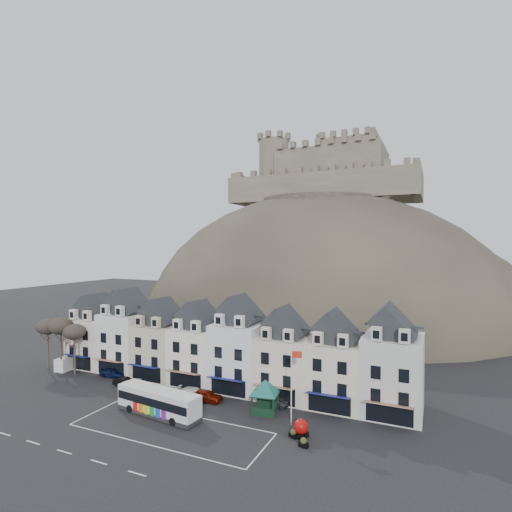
{
  "coord_description": "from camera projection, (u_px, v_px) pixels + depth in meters",
  "views": [
    {
      "loc": [
        28.31,
        -34.26,
        20.18
      ],
      "look_at": [
        2.04,
        24.0,
        18.44
      ],
      "focal_mm": 28.0,
      "sensor_mm": 36.0,
      "label": 1
    }
  ],
  "objects": [
    {
      "name": "castle_hill",
      "position": [
        323.0,
        321.0,
        105.73
      ],
      "size": [
        100.0,
        76.0,
        68.0
      ],
      "color": "#312C26",
      "rests_on": "ground"
    },
    {
      "name": "car_charcoal",
      "position": [
        274.0,
        400.0,
        50.26
      ],
      "size": [
        4.26,
        2.88,
        1.33
      ],
      "primitive_type": "imported",
      "rotation": [
        0.0,
        0.0,
        1.17
      ],
      "color": "black",
      "rests_on": "ground"
    },
    {
      "name": "tree_left_near",
      "position": [
        74.0,
        332.0,
        62.25
      ],
      "size": [
        3.43,
        3.43,
        7.84
      ],
      "color": "#392C24",
      "rests_on": "ground"
    },
    {
      "name": "planter_west",
      "position": [
        293.0,
        434.0,
        41.73
      ],
      "size": [
        1.04,
        0.79,
        0.93
      ],
      "rotation": [
        0.0,
        0.0,
        -0.39
      ],
      "color": "black",
      "rests_on": "ground"
    },
    {
      "name": "coach_bay_markings",
      "position": [
        170.0,
        429.0,
        43.72
      ],
      "size": [
        22.0,
        7.5,
        0.01
      ],
      "primitive_type": "cube",
      "color": "silver",
      "rests_on": "ground"
    },
    {
      "name": "white_van",
      "position": [
        69.0,
        363.0,
        64.99
      ],
      "size": [
        2.16,
        4.48,
        1.99
      ],
      "rotation": [
        0.0,
        0.0,
        0.06
      ],
      "color": "white",
      "rests_on": "ground"
    },
    {
      "name": "castle",
      "position": [
        327.0,
        174.0,
        111.3
      ],
      "size": [
        50.2,
        22.2,
        22.0
      ],
      "color": "brown",
      "rests_on": "ground"
    },
    {
      "name": "car_white",
      "position": [
        194.0,
        393.0,
        52.31
      ],
      "size": [
        5.11,
        2.7,
        1.41
      ],
      "primitive_type": "imported",
      "rotation": [
        0.0,
        0.0,
        1.72
      ],
      "color": "white",
      "rests_on": "ground"
    },
    {
      "name": "townhouse_terrace",
      "position": [
        221.0,
        348.0,
        57.76
      ],
      "size": [
        54.4,
        9.35,
        11.8
      ],
      "color": "#EFE6CF",
      "rests_on": "ground"
    },
    {
      "name": "car_navy",
      "position": [
        113.0,
        372.0,
        60.91
      ],
      "size": [
        4.34,
        1.98,
        1.44
      ],
      "primitive_type": "imported",
      "rotation": [
        0.0,
        0.0,
        1.64
      ],
      "color": "#0B1539",
      "rests_on": "ground"
    },
    {
      "name": "car_maroon",
      "position": [
        206.0,
        396.0,
        51.43
      ],
      "size": [
        4.56,
        2.16,
        1.51
      ],
      "primitive_type": "imported",
      "rotation": [
        0.0,
        0.0,
        1.66
      ],
      "color": "#641305",
      "rests_on": "ground"
    },
    {
      "name": "tree_left_far",
      "position": [
        48.0,
        327.0,
        64.7
      ],
      "size": [
        3.61,
        3.61,
        8.24
      ],
      "color": "#392C24",
      "rests_on": "ground"
    },
    {
      "name": "red_buoy",
      "position": [
        301.0,
        428.0,
        41.81
      ],
      "size": [
        1.55,
        1.55,
        1.92
      ],
      "rotation": [
        0.0,
        0.0,
        -0.13
      ],
      "color": "black",
      "rests_on": "ground"
    },
    {
      "name": "bus_shelter",
      "position": [
        265.0,
        387.0,
        47.93
      ],
      "size": [
        6.26,
        6.26,
        4.02
      ],
      "rotation": [
        0.0,
        0.0,
        0.15
      ],
      "color": "black",
      "rests_on": "ground"
    },
    {
      "name": "bus",
      "position": [
        159.0,
        401.0,
        47.17
      ],
      "size": [
        11.37,
        3.88,
        3.14
      ],
      "rotation": [
        0.0,
        0.0,
        -0.12
      ],
      "color": "#262628",
      "rests_on": "ground"
    },
    {
      "name": "flagpole",
      "position": [
        292.0,
        382.0,
        44.57
      ],
      "size": [
        1.2,
        0.45,
        8.62
      ],
      "rotation": [
        0.0,
        0.0,
        0.32
      ],
      "color": "silver",
      "rests_on": "ground"
    },
    {
      "name": "car_black",
      "position": [
        125.0,
        382.0,
        56.94
      ],
      "size": [
        3.72,
        1.36,
        1.22
      ],
      "primitive_type": "imported",
      "rotation": [
        0.0,
        0.0,
        1.59
      ],
      "color": "black",
      "rests_on": "ground"
    },
    {
      "name": "tree_left_mid",
      "position": [
        61.0,
        326.0,
        63.46
      ],
      "size": [
        3.78,
        3.78,
        8.64
      ],
      "color": "#392C24",
      "rests_on": "ground"
    },
    {
      "name": "planter_east",
      "position": [
        303.0,
        442.0,
        39.81
      ],
      "size": [
        1.02,
        0.67,
        0.96
      ],
      "rotation": [
        0.0,
        0.0,
        -0.14
      ],
      "color": "black",
      "rests_on": "ground"
    },
    {
      "name": "car_silver",
      "position": [
        138.0,
        384.0,
        55.99
      ],
      "size": [
        4.72,
        2.48,
        1.29
      ],
      "primitive_type": "imported",
      "rotation": [
        0.0,
        0.0,
        1.5
      ],
      "color": "#B1B5BA",
      "rests_on": "ground"
    },
    {
      "name": "ground",
      "position": [
        148.0,
        430.0,
        43.41
      ],
      "size": [
        300.0,
        300.0,
        0.0
      ],
      "primitive_type": "plane",
      "color": "black",
      "rests_on": "ground"
    }
  ]
}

